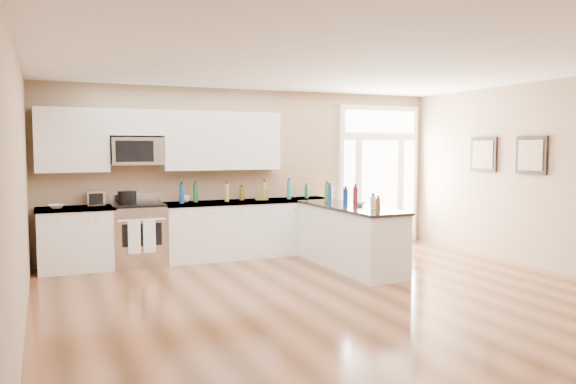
# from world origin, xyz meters

# --- Properties ---
(ground) EXTENTS (8.00, 8.00, 0.00)m
(ground) POSITION_xyz_m (0.00, 0.00, 0.00)
(ground) COLOR #4F2E16
(room_shell) EXTENTS (8.00, 8.00, 8.00)m
(room_shell) POSITION_xyz_m (0.00, 0.00, 1.71)
(room_shell) COLOR tan
(room_shell) RESTS_ON ground
(back_cabinet_left) EXTENTS (1.10, 0.66, 0.94)m
(back_cabinet_left) POSITION_xyz_m (-2.87, 3.69, 0.44)
(back_cabinet_left) COLOR white
(back_cabinet_left) RESTS_ON ground
(back_cabinet_right) EXTENTS (2.85, 0.66, 0.94)m
(back_cabinet_right) POSITION_xyz_m (-0.16, 3.69, 0.44)
(back_cabinet_right) COLOR white
(back_cabinet_right) RESTS_ON ground
(peninsula_cabinet) EXTENTS (0.69, 2.32, 0.94)m
(peninsula_cabinet) POSITION_xyz_m (0.93, 2.24, 0.43)
(peninsula_cabinet) COLOR white
(peninsula_cabinet) RESTS_ON ground
(upper_cabinet_left) EXTENTS (1.04, 0.33, 0.95)m
(upper_cabinet_left) POSITION_xyz_m (-2.88, 3.83, 1.93)
(upper_cabinet_left) COLOR white
(upper_cabinet_left) RESTS_ON room_shell
(upper_cabinet_right) EXTENTS (1.94, 0.33, 0.95)m
(upper_cabinet_right) POSITION_xyz_m (-0.57, 3.83, 1.93)
(upper_cabinet_right) COLOR white
(upper_cabinet_right) RESTS_ON room_shell
(upper_cabinet_short) EXTENTS (0.82, 0.33, 0.40)m
(upper_cabinet_short) POSITION_xyz_m (-1.95, 3.83, 2.20)
(upper_cabinet_short) COLOR white
(upper_cabinet_short) RESTS_ON room_shell
(microwave) EXTENTS (0.78, 0.41, 0.42)m
(microwave) POSITION_xyz_m (-1.95, 3.80, 1.76)
(microwave) COLOR silver
(microwave) RESTS_ON room_shell
(entry_door) EXTENTS (1.70, 0.10, 2.60)m
(entry_door) POSITION_xyz_m (2.55, 3.95, 1.30)
(entry_door) COLOR white
(entry_door) RESTS_ON ground
(wall_art_near) EXTENTS (0.05, 0.58, 0.58)m
(wall_art_near) POSITION_xyz_m (3.47, 2.20, 1.70)
(wall_art_near) COLOR black
(wall_art_near) RESTS_ON room_shell
(wall_art_far) EXTENTS (0.05, 0.58, 0.58)m
(wall_art_far) POSITION_xyz_m (3.47, 1.20, 1.70)
(wall_art_far) COLOR black
(wall_art_far) RESTS_ON room_shell
(kitchen_range) EXTENTS (0.79, 0.69, 1.08)m
(kitchen_range) POSITION_xyz_m (-1.96, 3.69, 0.48)
(kitchen_range) COLOR silver
(kitchen_range) RESTS_ON ground
(stockpot) EXTENTS (0.36, 0.36, 0.21)m
(stockpot) POSITION_xyz_m (-2.12, 3.73, 1.06)
(stockpot) COLOR black
(stockpot) RESTS_ON kitchen_range
(toaster_oven) EXTENTS (0.27, 0.22, 0.22)m
(toaster_oven) POSITION_xyz_m (-2.57, 3.82, 1.05)
(toaster_oven) COLOR silver
(toaster_oven) RESTS_ON back_cabinet_left
(cardboard_box) EXTENTS (0.25, 0.22, 0.17)m
(cardboard_box) POSITION_xyz_m (0.08, 3.70, 1.03)
(cardboard_box) COLOR brown
(cardboard_box) RESTS_ON back_cabinet_right
(bowl_left) EXTENTS (0.25, 0.25, 0.05)m
(bowl_left) POSITION_xyz_m (-3.13, 3.64, 0.97)
(bowl_left) COLOR white
(bowl_left) RESTS_ON back_cabinet_left
(bowl_peninsula) EXTENTS (0.23, 0.23, 0.06)m
(bowl_peninsula) POSITION_xyz_m (1.03, 2.15, 0.97)
(bowl_peninsula) COLOR white
(bowl_peninsula) RESTS_ON peninsula_cabinet
(cup_counter) EXTENTS (0.14, 0.14, 0.11)m
(cup_counter) POSITION_xyz_m (-1.19, 3.82, 0.99)
(cup_counter) COLOR white
(cup_counter) RESTS_ON back_cabinet_right
(counter_bottles) EXTENTS (2.38, 2.46, 0.31)m
(counter_bottles) POSITION_xyz_m (0.25, 3.05, 1.08)
(counter_bottles) COLOR #19591E
(counter_bottles) RESTS_ON back_cabinet_right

